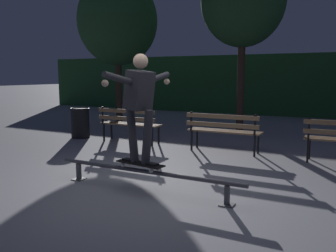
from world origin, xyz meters
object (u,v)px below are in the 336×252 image
object	(u,v)px
grind_rail	(145,174)
trash_can	(80,122)
tree_far_left	(118,21)
tree_behind_benches	(243,1)
skateboarder	(140,99)
park_bench_left_center	(223,128)
skateboard	(140,164)
park_bench_leftmost	(129,121)

from	to	relation	value
grind_rail	trash_can	xyz separation A→B (m)	(-3.85, 3.02, 0.16)
tree_far_left	tree_behind_benches	xyz separation A→B (m)	(4.13, 0.47, 0.37)
skateboarder	park_bench_left_center	xyz separation A→B (m)	(0.23, 3.00, -0.79)
skateboarder	grind_rail	bearing A→B (deg)	0.32
skateboard	trash_can	size ratio (longest dim) A/B	1.00
tree_far_left	park_bench_leftmost	bearing A→B (deg)	-51.11
skateboarder	park_bench_leftmost	size ratio (longest dim) A/B	0.97
park_bench_leftmost	grind_rail	bearing A→B (deg)	-52.74
tree_behind_benches	park_bench_left_center	bearing A→B (deg)	-79.49
skateboarder	tree_behind_benches	xyz separation A→B (m)	(-0.40, 6.35, 2.48)
skateboarder	park_bench_left_center	distance (m)	3.11
tree_far_left	trash_can	bearing A→B (deg)	-75.13
park_bench_leftmost	tree_far_left	size ratio (longest dim) A/B	0.33
park_bench_leftmost	skateboarder	bearing A→B (deg)	-53.65
grind_rail	park_bench_leftmost	distance (m)	3.78
park_bench_leftmost	park_bench_left_center	world-z (taller)	same
skateboard	park_bench_leftmost	distance (m)	3.73
park_bench_leftmost	trash_can	world-z (taller)	park_bench_leftmost
park_bench_left_center	tree_behind_benches	size ratio (longest dim) A/B	0.31
trash_can	grind_rail	bearing A→B (deg)	-38.13
skateboarder	park_bench_leftmost	world-z (taller)	skateboarder
grind_rail	skateboard	world-z (taller)	skateboard
park_bench_left_center	tree_far_left	bearing A→B (deg)	148.82
skateboard	park_bench_leftmost	size ratio (longest dim) A/B	0.50
park_bench_left_center	grind_rail	bearing A→B (deg)	-92.90
grind_rail	park_bench_leftmost	world-z (taller)	park_bench_leftmost
skateboard	park_bench_left_center	xyz separation A→B (m)	(0.23, 3.00, 0.14)
skateboard	tree_behind_benches	bearing A→B (deg)	93.54
grind_rail	park_bench_left_center	bearing A→B (deg)	87.10
tree_far_left	trash_can	xyz separation A→B (m)	(0.76, -2.86, -3.03)
grind_rail	skateboard	distance (m)	0.16
grind_rail	trash_can	bearing A→B (deg)	141.87
park_bench_leftmost	tree_far_left	world-z (taller)	tree_far_left
park_bench_leftmost	trash_can	size ratio (longest dim) A/B	2.00
grind_rail	park_bench_leftmost	xyz separation A→B (m)	(-2.28, 3.00, 0.28)
park_bench_leftmost	tree_behind_benches	bearing A→B (deg)	61.60
skateboard	tree_far_left	world-z (taller)	tree_far_left
park_bench_left_center	trash_can	distance (m)	4.00
tree_behind_benches	skateboard	bearing A→B (deg)	-86.46
park_bench_leftmost	tree_behind_benches	xyz separation A→B (m)	(1.81, 3.35, 3.28)
grind_rail	park_bench_left_center	world-z (taller)	park_bench_left_center
skateboard	park_bench_left_center	bearing A→B (deg)	85.63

